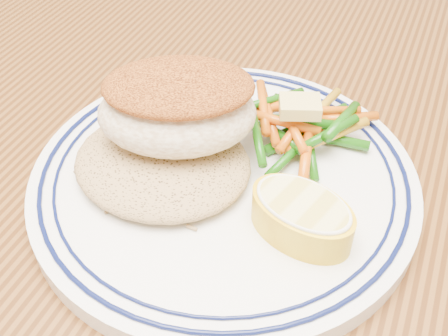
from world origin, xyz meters
TOP-DOWN VIEW (x-y plane):
  - dining_table at (0.00, 0.00)m, footprint 1.50×0.90m
  - plate at (-0.02, -0.03)m, footprint 0.26×0.26m
  - rice_pilaf at (-0.05, -0.05)m, footprint 0.12×0.11m
  - fish_fillet at (-0.05, -0.03)m, footprint 0.12×0.11m
  - vegetable_pile at (0.02, 0.02)m, footprint 0.10×0.11m
  - butter_pat at (0.02, 0.02)m, footprint 0.03×0.03m
  - lemon_wedge at (0.05, -0.06)m, footprint 0.07×0.07m

SIDE VIEW (x-z plane):
  - dining_table at x=0.00m, z-range 0.28..1.03m
  - plate at x=-0.02m, z-range 0.75..0.77m
  - rice_pilaf at x=-0.05m, z-range 0.77..0.79m
  - vegetable_pile at x=0.02m, z-range 0.76..0.79m
  - lemon_wedge at x=0.05m, z-range 0.77..0.79m
  - butter_pat at x=0.02m, z-range 0.79..0.80m
  - fish_fillet at x=-0.05m, z-range 0.78..0.83m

